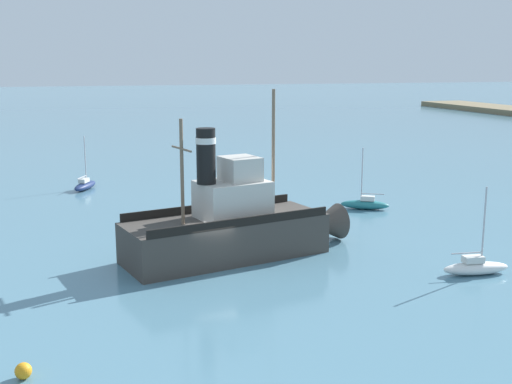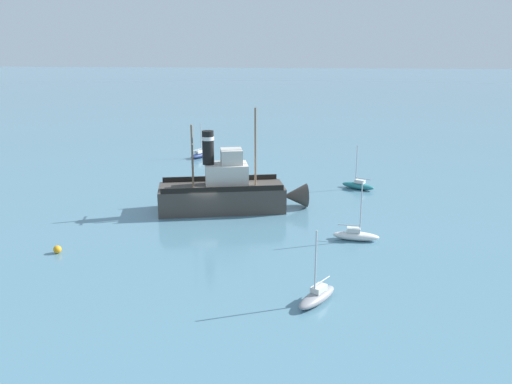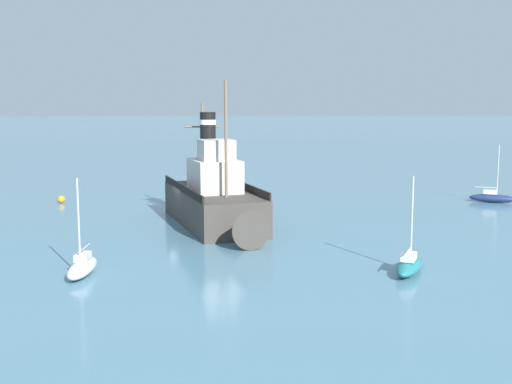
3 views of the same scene
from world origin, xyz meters
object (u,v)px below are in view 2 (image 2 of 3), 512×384
old_tugboat (228,192)px  sailboat_white (356,235)px  sailboat_grey (317,296)px  mooring_buoy (57,249)px  sailboat_teal (358,185)px  sailboat_navy (200,155)px

old_tugboat → sailboat_white: size_ratio=3.02×
sailboat_grey → mooring_buoy: size_ratio=7.87×
sailboat_teal → sailboat_navy: size_ratio=1.00×
sailboat_teal → mooring_buoy: size_ratio=7.87×
sailboat_grey → sailboat_navy: (-42.68, -16.17, 0.00)m
sailboat_navy → sailboat_grey: bearing=20.7°
sailboat_white → sailboat_navy: (-31.18, -19.43, 0.00)m
sailboat_white → sailboat_teal: (-16.34, 1.49, 0.00)m
sailboat_navy → mooring_buoy: bearing=-6.0°
sailboat_teal → mooring_buoy: 32.83m
old_tugboat → sailboat_navy: old_tugboat is taller
mooring_buoy → sailboat_grey: bearing=72.7°
old_tugboat → sailboat_white: (7.23, 11.75, -1.40)m
sailboat_grey → sailboat_navy: bearing=-159.3°
sailboat_teal → old_tugboat: bearing=-55.5°
sailboat_white → mooring_buoy: sailboat_white is taller
sailboat_white → sailboat_grey: bearing=-15.8°
old_tugboat → mooring_buoy: 17.04m
old_tugboat → sailboat_grey: bearing=24.4°
sailboat_white → sailboat_navy: same height
sailboat_grey → mooring_buoy: sailboat_grey is taller
sailboat_grey → sailboat_teal: size_ratio=1.00×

